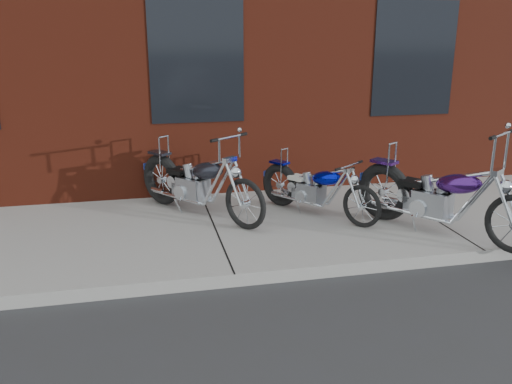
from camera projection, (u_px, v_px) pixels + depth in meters
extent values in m
plane|color=#2F3030|center=(235.00, 287.00, 5.80)|extent=(120.00, 120.00, 0.00)
cube|color=#9C9C9A|center=(215.00, 232.00, 7.18)|extent=(22.00, 3.00, 0.15)
torus|color=black|center=(394.00, 194.00, 7.22)|extent=(0.57, 0.74, 0.79)
cube|color=#959DA5|center=(444.00, 206.00, 6.76)|extent=(0.50, 0.54, 0.33)
ellipsoid|color=#441A71|center=(472.00, 186.00, 6.46)|extent=(0.57, 0.66, 0.34)
cube|color=black|center=(425.00, 185.00, 6.88)|extent=(0.39, 0.40, 0.07)
cylinder|color=silver|center=(403.00, 165.00, 7.04)|extent=(0.03, 0.03, 0.53)
cylinder|color=silver|center=(430.00, 210.00, 7.05)|extent=(0.60, 0.85, 0.05)
torus|color=black|center=(287.00, 186.00, 7.86)|extent=(0.47, 0.59, 0.63)
torus|color=black|center=(371.00, 208.00, 6.98)|extent=(0.38, 0.50, 0.57)
cube|color=#959DA5|center=(319.00, 194.00, 7.50)|extent=(0.41, 0.43, 0.26)
ellipsoid|color=#070FB8|center=(334.00, 180.00, 7.27)|extent=(0.47, 0.53, 0.27)
cube|color=silver|center=(306.00, 179.00, 7.60)|extent=(0.32, 0.32, 0.05)
cylinder|color=silver|center=(364.00, 190.00, 6.99)|extent=(0.18, 0.23, 0.47)
cylinder|color=silver|center=(358.00, 167.00, 6.98)|extent=(0.41, 0.30, 0.03)
cylinder|color=silver|center=(291.00, 165.00, 7.72)|extent=(0.03, 0.03, 0.42)
cylinder|color=silver|center=(312.00, 198.00, 7.74)|extent=(0.50, 0.67, 0.04)
torus|color=black|center=(169.00, 181.00, 7.90)|extent=(0.57, 0.69, 0.76)
torus|color=black|center=(254.00, 206.00, 6.89)|extent=(0.47, 0.59, 0.68)
cube|color=#959DA5|center=(201.00, 190.00, 7.49)|extent=(0.49, 0.51, 0.31)
ellipsoid|color=#23242E|center=(216.00, 173.00, 7.22)|extent=(0.57, 0.63, 0.32)
cube|color=black|center=(187.00, 172.00, 7.59)|extent=(0.38, 0.39, 0.06)
cylinder|color=silver|center=(247.00, 184.00, 6.89)|extent=(0.22, 0.27, 0.57)
cylinder|color=silver|center=(238.00, 138.00, 6.81)|extent=(0.48, 0.37, 0.03)
cylinder|color=silver|center=(171.00, 155.00, 7.73)|extent=(0.03, 0.03, 0.50)
cylinder|color=silver|center=(196.00, 195.00, 7.76)|extent=(0.61, 0.78, 0.05)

